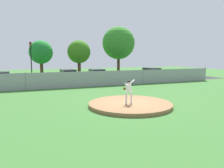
# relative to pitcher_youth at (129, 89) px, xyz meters

# --- Properties ---
(ground_plane) EXTENTS (80.00, 80.00, 0.00)m
(ground_plane) POSITION_rel_pitcher_youth_xyz_m (0.20, 6.15, -1.18)
(ground_plane) COLOR #386B2D
(asphalt_strip) EXTENTS (44.00, 7.00, 0.01)m
(asphalt_strip) POSITION_rel_pitcher_youth_xyz_m (0.20, 14.65, -1.17)
(asphalt_strip) COLOR #2B2B2D
(asphalt_strip) RESTS_ON ground_plane
(pitchers_mound) EXTENTS (5.67, 5.67, 0.23)m
(pitchers_mound) POSITION_rel_pitcher_youth_xyz_m (0.20, 0.15, -1.06)
(pitchers_mound) COLOR olive
(pitchers_mound) RESTS_ON ground_plane
(pitcher_youth) EXTENTS (0.82, 0.32, 1.61)m
(pitcher_youth) POSITION_rel_pitcher_youth_xyz_m (0.00, 0.00, 0.00)
(pitcher_youth) COLOR silver
(pitcher_youth) RESTS_ON pitchers_mound
(baseball) EXTENTS (0.07, 0.07, 0.07)m
(baseball) POSITION_rel_pitcher_youth_xyz_m (-0.96, -0.95, -0.91)
(baseball) COLOR white
(baseball) RESTS_ON pitchers_mound
(chainlink_fence) EXTENTS (33.46, 0.07, 1.83)m
(chainlink_fence) POSITION_rel_pitcher_youth_xyz_m (0.20, 10.15, -0.31)
(chainlink_fence) COLOR gray
(chainlink_fence) RESTS_ON ground_plane
(parked_car_slate) EXTENTS (1.92, 4.56, 1.70)m
(parked_car_slate) POSITION_rel_pitcher_youth_xyz_m (10.67, 14.20, -0.36)
(parked_car_slate) COLOR slate
(parked_car_slate) RESTS_ON ground_plane
(parked_car_teal) EXTENTS (1.93, 4.11, 1.66)m
(parked_car_teal) POSITION_rel_pitcher_youth_xyz_m (2.45, 14.80, -0.39)
(parked_car_teal) COLOR #146066
(parked_car_teal) RESTS_ON ground_plane
(parked_car_charcoal) EXTENTS (2.06, 4.59, 1.68)m
(parked_car_charcoal) POSITION_rel_pitcher_youth_xyz_m (-1.40, 15.03, -0.37)
(parked_car_charcoal) COLOR #232328
(parked_car_charcoal) RESTS_ON ground_plane
(parked_car_navy) EXTENTS (2.09, 4.54, 1.61)m
(parked_car_navy) POSITION_rel_pitcher_youth_xyz_m (-9.07, 14.97, -0.41)
(parked_car_navy) COLOR #161E4C
(parked_car_navy) RESTS_ON ground_plane
(traffic_cone_orange) EXTENTS (0.40, 0.40, 0.55)m
(traffic_cone_orange) POSITION_rel_pitcher_youth_xyz_m (4.32, 12.21, -0.92)
(traffic_cone_orange) COLOR orange
(traffic_cone_orange) RESTS_ON asphalt_strip
(traffic_light_near) EXTENTS (0.28, 0.46, 5.33)m
(traffic_light_near) POSITION_rel_pitcher_youth_xyz_m (-5.73, 19.04, 2.43)
(traffic_light_near) COLOR black
(traffic_light_near) RESTS_ON ground_plane
(tree_tall_centre) EXTENTS (3.81, 3.81, 5.94)m
(tree_tall_centre) POSITION_rel_pitcher_youth_xyz_m (-4.12, 24.04, 2.83)
(tree_tall_centre) COLOR #4C331E
(tree_tall_centre) RESTS_ON ground_plane
(tree_leaning_west) EXTENTS (3.77, 3.77, 5.99)m
(tree_leaning_west) POSITION_rel_pitcher_youth_xyz_m (1.72, 22.18, 2.89)
(tree_leaning_west) COLOR #4C331E
(tree_leaning_west) RESTS_ON ground_plane
(tree_broad_left) EXTENTS (5.76, 5.76, 8.60)m
(tree_broad_left) POSITION_rel_pitcher_youth_xyz_m (9.03, 22.70, 4.52)
(tree_broad_left) COLOR #4C331E
(tree_broad_left) RESTS_ON ground_plane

